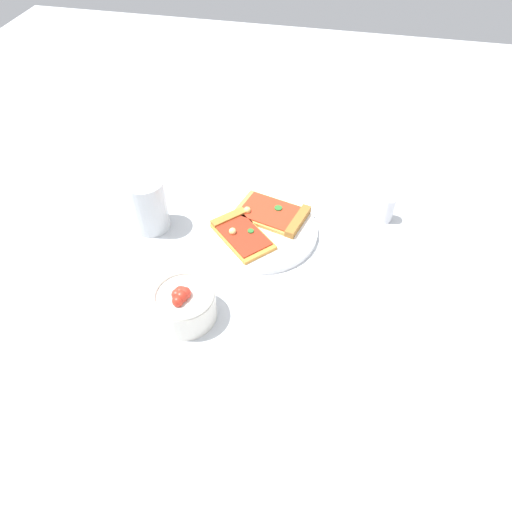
# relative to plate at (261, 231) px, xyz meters

# --- Properties ---
(ground_plane) EXTENTS (2.40, 2.40, 0.00)m
(ground_plane) POSITION_rel_plate_xyz_m (-0.04, 0.02, -0.01)
(ground_plane) COLOR silver
(ground_plane) RESTS_ON ground
(plate) EXTENTS (0.25, 0.25, 0.01)m
(plate) POSITION_rel_plate_xyz_m (0.00, 0.00, 0.00)
(plate) COLOR white
(plate) RESTS_ON ground_plane
(pizza_slice_near) EXTENTS (0.13, 0.17, 0.02)m
(pizza_slice_near) POSITION_rel_plate_xyz_m (0.04, -0.02, 0.01)
(pizza_slice_near) COLOR gold
(pizza_slice_near) RESTS_ON plate
(pizza_slice_far) EXTENTS (0.15, 0.16, 0.02)m
(pizza_slice_far) POSITION_rel_plate_xyz_m (-0.03, 0.04, 0.01)
(pizza_slice_far) COLOR gold
(pizza_slice_far) RESTS_ON plate
(salad_bowl) EXTENTS (0.11, 0.11, 0.08)m
(salad_bowl) POSITION_rel_plate_xyz_m (-0.25, 0.09, 0.03)
(salad_bowl) COLOR white
(salad_bowl) RESTS_ON ground_plane
(soda_glass) EXTENTS (0.08, 0.08, 0.12)m
(soda_glass) POSITION_rel_plate_xyz_m (-0.03, 0.24, 0.05)
(soda_glass) COLOR silver
(soda_glass) RESTS_ON ground_plane
(paper_napkin) EXTENTS (0.15, 0.17, 0.00)m
(paper_napkin) POSITION_rel_plate_xyz_m (-0.32, -0.12, -0.01)
(paper_napkin) COLOR silver
(paper_napkin) RESTS_ON ground_plane
(pepper_shaker) EXTENTS (0.03, 0.03, 0.07)m
(pepper_shaker) POSITION_rel_plate_xyz_m (0.10, -0.26, 0.03)
(pepper_shaker) COLOR silver
(pepper_shaker) RESTS_ON ground_plane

